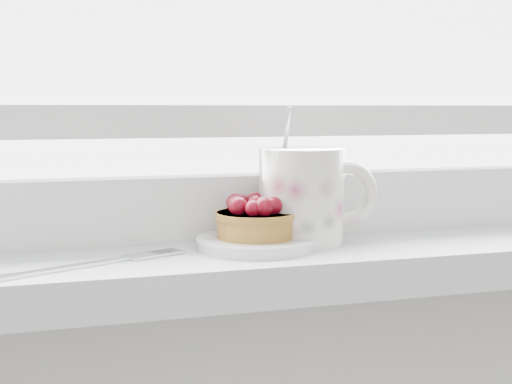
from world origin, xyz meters
name	(u,v)px	position (x,y,z in m)	size (l,w,h in m)	color
saucer	(256,243)	(0.00, 1.89, 0.95)	(0.12, 0.12, 0.01)	silver
raspberry_tart	(256,218)	(0.00, 1.89, 0.97)	(0.08, 0.08, 0.04)	brown
floral_mug	(305,194)	(0.06, 1.90, 0.99)	(0.14, 0.10, 0.15)	silver
fork	(94,263)	(-0.16, 1.86, 0.94)	(0.18, 0.09, 0.00)	silver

